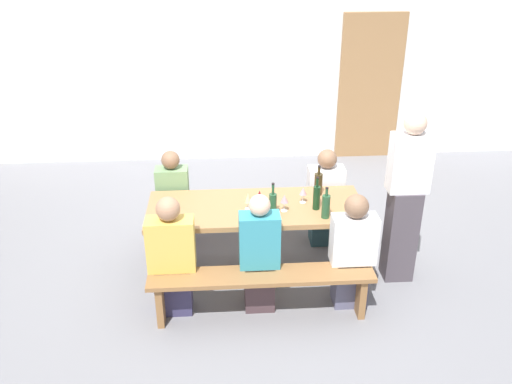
{
  "coord_description": "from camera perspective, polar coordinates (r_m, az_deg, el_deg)",
  "views": [
    {
      "loc": [
        -0.32,
        -4.62,
        3.17
      ],
      "look_at": [
        0.0,
        0.0,
        0.9
      ],
      "focal_mm": 38.44,
      "sensor_mm": 36.0,
      "label": 1
    }
  ],
  "objects": [
    {
      "name": "seated_guest_far_1",
      "position": [
        5.91,
        7.17,
        -0.8
      ],
      "size": [
        0.38,
        0.24,
        1.09
      ],
      "rotation": [
        0.0,
        0.0,
        -1.57
      ],
      "color": "#294C53",
      "rests_on": "ground"
    },
    {
      "name": "tasting_table",
      "position": [
        5.26,
        0.0,
        -2.24
      ],
      "size": [
        2.07,
        0.79,
        0.75
      ],
      "color": "#9E7247",
      "rests_on": "ground"
    },
    {
      "name": "seated_guest_near_2",
      "position": [
        4.99,
        10.0,
        -6.33
      ],
      "size": [
        0.4,
        0.24,
        1.11
      ],
      "rotation": [
        0.0,
        0.0,
        1.57
      ],
      "color": "#575670",
      "rests_on": "ground"
    },
    {
      "name": "seated_guest_near_1",
      "position": [
        4.86,
        0.36,
        -6.67
      ],
      "size": [
        0.35,
        0.24,
        1.14
      ],
      "rotation": [
        0.0,
        0.0,
        1.57
      ],
      "color": "#463236",
      "rests_on": "ground"
    },
    {
      "name": "wine_glass_3",
      "position": [
        5.09,
        2.97,
        -0.77
      ],
      "size": [
        0.07,
        0.07,
        0.17
      ],
      "color": "silver",
      "rests_on": "tasting_table"
    },
    {
      "name": "wine_bottle_1",
      "position": [
        5.43,
        6.5,
        0.87
      ],
      "size": [
        0.08,
        0.08,
        0.31
      ],
      "color": "#332814",
      "rests_on": "tasting_table"
    },
    {
      "name": "wine_glass_2",
      "position": [
        5.12,
        -0.83,
        -0.67
      ],
      "size": [
        0.06,
        0.06,
        0.17
      ],
      "color": "silver",
      "rests_on": "tasting_table"
    },
    {
      "name": "bench_far",
      "position": [
        6.02,
        -0.45,
        -1.76
      ],
      "size": [
        1.97,
        0.3,
        0.45
      ],
      "color": "olive",
      "rests_on": "ground"
    },
    {
      "name": "wine_glass_1",
      "position": [
        5.15,
        0.37,
        -0.4
      ],
      "size": [
        0.07,
        0.07,
        0.17
      ],
      "color": "silver",
      "rests_on": "tasting_table"
    },
    {
      "name": "seated_guest_far_0",
      "position": [
        5.82,
        -8.56,
        -1.15
      ],
      "size": [
        0.33,
        0.24,
        1.12
      ],
      "rotation": [
        0.0,
        0.0,
        -1.57
      ],
      "color": "#552966",
      "rests_on": "ground"
    },
    {
      "name": "back_wall",
      "position": [
        7.92,
        -1.6,
        14.66
      ],
      "size": [
        14.0,
        0.2,
        3.2
      ],
      "primitive_type": "cube",
      "color": "white",
      "rests_on": "ground"
    },
    {
      "name": "wine_bottle_3",
      "position": [
        5.01,
        1.76,
        -1.25
      ],
      "size": [
        0.07,
        0.07,
        0.33
      ],
      "color": "#234C2D",
      "rests_on": "tasting_table"
    },
    {
      "name": "wine_glass_0",
      "position": [
        5.26,
        4.93,
        0.02
      ],
      "size": [
        0.07,
        0.07,
        0.16
      ],
      "color": "silver",
      "rests_on": "tasting_table"
    },
    {
      "name": "wine_bottle_0",
      "position": [
        5.15,
        6.32,
        -0.53
      ],
      "size": [
        0.07,
        0.07,
        0.33
      ],
      "color": "#143319",
      "rests_on": "tasting_table"
    },
    {
      "name": "bench_near",
      "position": [
        4.84,
        0.57,
        -9.45
      ],
      "size": [
        1.97,
        0.3,
        0.45
      ],
      "color": "olive",
      "rests_on": "ground"
    },
    {
      "name": "wine_bottle_2",
      "position": [
        5.01,
        7.28,
        -1.45
      ],
      "size": [
        0.08,
        0.08,
        0.3
      ],
      "color": "#234C2D",
      "rests_on": "tasting_table"
    },
    {
      "name": "ground_plane",
      "position": [
        5.61,
        0.0,
        -8.28
      ],
      "size": [
        24.0,
        24.0,
        0.0
      ],
      "primitive_type": "plane",
      "color": "slate"
    },
    {
      "name": "standing_host",
      "position": [
        5.32,
        15.24,
        -0.96
      ],
      "size": [
        0.37,
        0.24,
        1.7
      ],
      "rotation": [
        0.0,
        0.0,
        3.14
      ],
      "color": "#4A4249",
      "rests_on": "ground"
    },
    {
      "name": "seated_guest_near_0",
      "position": [
        4.87,
        -8.74,
        -6.92
      ],
      "size": [
        0.41,
        0.24,
        1.14
      ],
      "rotation": [
        0.0,
        0.0,
        1.57
      ],
      "color": "#363255",
      "rests_on": "ground"
    },
    {
      "name": "wooden_door",
      "position": [
        8.2,
        11.75,
        10.58
      ],
      "size": [
        0.9,
        0.06,
        2.1
      ],
      "primitive_type": "cube",
      "color": "#9E7247",
      "rests_on": "ground"
    }
  ]
}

